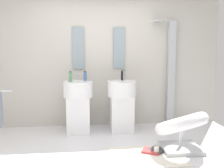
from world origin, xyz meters
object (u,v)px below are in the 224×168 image
coffee_mug (156,150)px  soap_bottle_green (70,77)px  pedestal_sink_right (122,103)px  soap_bottle_grey (124,75)px  pedestal_sink_left (78,104)px  shower_column (170,71)px  soap_bottle_blue (85,76)px  soap_bottle_black (122,75)px  magazine_red (151,151)px  lounge_chair (181,127)px  magazine_charcoal (157,150)px

coffee_mug → soap_bottle_green: (-1.25, 1.01, 0.96)m
pedestal_sink_right → soap_bottle_grey: soap_bottle_grey is taller
pedestal_sink_left → shower_column: (1.81, 0.35, 0.56)m
pedestal_sink_right → soap_bottle_grey: 0.52m
soap_bottle_green → soap_bottle_grey: 0.98m
soap_bottle_blue → soap_bottle_grey: size_ratio=0.90×
soap_bottle_blue → soap_bottle_black: bearing=3.9°
pedestal_sink_left → magazine_red: pedestal_sink_left is taller
pedestal_sink_left → magazine_red: bearing=-43.3°
lounge_chair → soap_bottle_grey: soap_bottle_grey is taller
shower_column → magazine_charcoal: bearing=-115.7°
magazine_red → soap_bottle_blue: soap_bottle_blue is taller
magazine_charcoal → soap_bottle_blue: size_ratio=1.19×
magazine_charcoal → coffee_mug: (-0.03, -0.08, 0.03)m
soap_bottle_black → magazine_red: bearing=-76.9°
coffee_mug → magazine_red: bearing=134.3°
lounge_chair → magazine_red: lounge_chair is taller
soap_bottle_black → soap_bottle_blue: size_ratio=1.03×
shower_column → soap_bottle_blue: shower_column is taller
lounge_chair → soap_bottle_green: 1.99m
soap_bottle_blue → soap_bottle_grey: bearing=2.0°
soap_bottle_black → soap_bottle_blue: bearing=-176.1°
magazine_charcoal → soap_bottle_blue: 1.79m
soap_bottle_green → pedestal_sink_right: bearing=3.9°
magazine_red → soap_bottle_green: size_ratio=1.33×
lounge_chair → soap_bottle_black: size_ratio=5.78×
lounge_chair → soap_bottle_grey: size_ratio=5.40×
shower_column → soap_bottle_blue: (-1.68, -0.26, -0.07)m
pedestal_sink_left → lounge_chair: (1.52, -0.97, -0.17)m
pedestal_sink_right → shower_column: bearing=19.1°
magazine_red → coffee_mug: (0.06, -0.06, 0.03)m
coffee_mug → magazine_charcoal: bearing=67.0°
soap_bottle_blue → magazine_charcoal: bearing=-46.3°
shower_column → lounge_chair: size_ratio=1.90×
lounge_chair → soap_bottle_grey: 1.44m
soap_bottle_black → soap_bottle_grey: size_ratio=0.94×
shower_column → soap_bottle_black: 1.03m
magazine_charcoal → magazine_red: bearing=155.7°
shower_column → pedestal_sink_right: bearing=-160.9°
soap_bottle_black → lounge_chair: bearing=-57.2°
soap_bottle_grey → shower_column: bearing=13.9°
pedestal_sink_left → soap_bottle_green: 0.51m
pedestal_sink_right → magazine_red: bearing=-74.2°
shower_column → magazine_charcoal: shower_column is taller
soap_bottle_green → soap_bottle_black: bearing=12.0°
soap_bottle_black → soap_bottle_grey: (0.04, -0.02, 0.01)m
soap_bottle_green → soap_bottle_black: 0.95m
lounge_chair → soap_bottle_black: soap_bottle_black is taller
soap_bottle_black → pedestal_sink_right: bearing=-98.6°
soap_bottle_blue → lounge_chair: bearing=-37.3°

